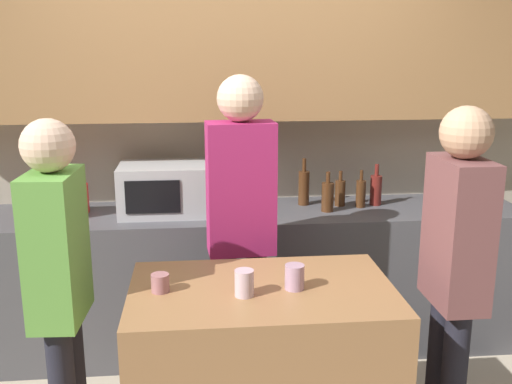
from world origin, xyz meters
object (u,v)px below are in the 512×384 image
object	(u,v)px
person_center	(59,279)
bottle_2	(340,192)
bottle_1	(328,196)
microwave	(163,189)
cup_2	(160,283)
bottle_4	(376,189)
bottle_3	(361,193)
toaster	(64,201)
person_right	(241,214)
person_left	(455,263)
cup_0	(244,283)
potted_plant	(457,175)
cup_1	(295,277)
bottle_0	(304,187)

from	to	relation	value
person_center	bottle_2	bearing A→B (deg)	133.44
bottle_1	bottle_2	size ratio (longest dim) A/B	1.10
microwave	cup_2	xyz separation A→B (m)	(0.05, -1.23, -0.10)
bottle_4	bottle_3	bearing A→B (deg)	-158.14
toaster	bottle_4	bearing A→B (deg)	1.56
person_right	person_left	bearing A→B (deg)	141.17
cup_0	bottle_4	bearing A→B (deg)	54.99
potted_plant	cup_1	size ratio (longest dim) A/B	3.76
bottle_4	person_right	distance (m)	1.13
cup_2	person_right	bearing A→B (deg)	58.25
person_left	cup_1	bearing A→B (deg)	92.22
person_center	person_right	size ratio (longest dim) A/B	0.92
microwave	cup_0	distance (m)	1.36
cup_0	cup_2	bearing A→B (deg)	167.44
person_left	bottle_0	bearing A→B (deg)	17.57
person_right	cup_1	bearing A→B (deg)	101.38
potted_plant	cup_2	size ratio (longest dim) A/B	5.23
bottle_0	bottle_3	size ratio (longest dim) A/B	1.27
toaster	bottle_3	size ratio (longest dim) A/B	1.09
toaster	microwave	bearing A→B (deg)	-0.15
potted_plant	person_right	world-z (taller)	person_right
bottle_2	bottle_3	size ratio (longest dim) A/B	0.95
bottle_3	toaster	bearing A→B (deg)	-179.74
bottle_3	cup_0	distance (m)	1.56
microwave	cup_0	bearing A→B (deg)	-73.51
person_center	person_right	world-z (taller)	person_right
bottle_1	potted_plant	bearing A→B (deg)	4.52
microwave	cup_1	distance (m)	1.39
potted_plant	cup_1	bearing A→B (deg)	-134.62
bottle_2	person_left	bearing A→B (deg)	-81.32
toaster	person_center	size ratio (longest dim) A/B	0.16
bottle_2	cup_2	xyz separation A→B (m)	(-1.06, -1.28, -0.04)
cup_2	person_left	world-z (taller)	person_left
toaster	bottle_2	size ratio (longest dim) A/B	1.16
cup_0	cup_1	bearing A→B (deg)	12.81
potted_plant	bottle_3	bearing A→B (deg)	179.23
bottle_2	bottle_4	xyz separation A→B (m)	(0.23, -0.00, 0.01)
bottle_1	person_right	size ratio (longest dim) A/B	0.14
potted_plant	bottle_4	world-z (taller)	potted_plant
potted_plant	cup_2	world-z (taller)	potted_plant
bottle_0	person_left	world-z (taller)	person_left
bottle_4	cup_2	xyz separation A→B (m)	(-1.29, -1.28, -0.05)
microwave	bottle_1	xyz separation A→B (m)	(1.00, -0.06, -0.06)
microwave	bottle_3	xyz separation A→B (m)	(1.23, 0.01, -0.06)
toaster	bottle_0	distance (m)	1.47
microwave	cup_0	size ratio (longest dim) A/B	4.76
bottle_1	toaster	bearing A→B (deg)	177.60
person_center	person_right	xyz separation A→B (m)	(0.79, 0.56, 0.09)
potted_plant	cup_1	world-z (taller)	potted_plant
bottle_3	cup_1	xyz separation A→B (m)	(-0.63, -1.26, -0.03)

